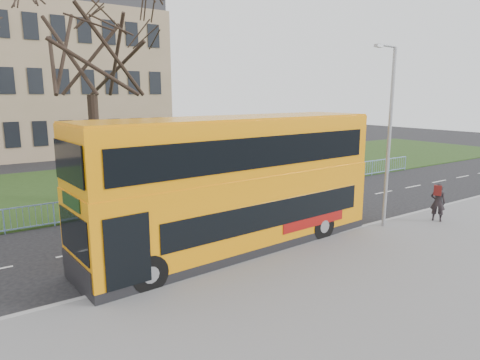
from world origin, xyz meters
name	(u,v)px	position (x,y,z in m)	size (l,w,h in m)	color
ground	(247,241)	(0.00, 0.00, 0.00)	(120.00, 120.00, 0.00)	black
pavement	(387,306)	(0.00, -6.75, 0.06)	(80.00, 10.50, 0.12)	slate
kerb	(271,251)	(0.00, -1.55, 0.07)	(80.00, 0.20, 0.14)	gray
grass_verge	(125,182)	(0.00, 14.30, 0.04)	(80.00, 15.40, 0.08)	#213613
guard_railing	(175,197)	(0.00, 6.60, 0.55)	(40.00, 0.12, 1.10)	#7FA6E2
bare_tree	(91,73)	(-3.00, 10.00, 6.94)	(9.60, 9.60, 13.71)	black
yellow_bus	(236,181)	(-0.89, -0.51, 2.68)	(12.05, 3.56, 4.99)	orange
pedestrian	(438,202)	(8.66, -2.94, 1.00)	(0.64, 0.42, 1.76)	black
street_lamp	(388,131)	(5.90, -2.04, 4.34)	(1.62, 0.39, 7.69)	#94969C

